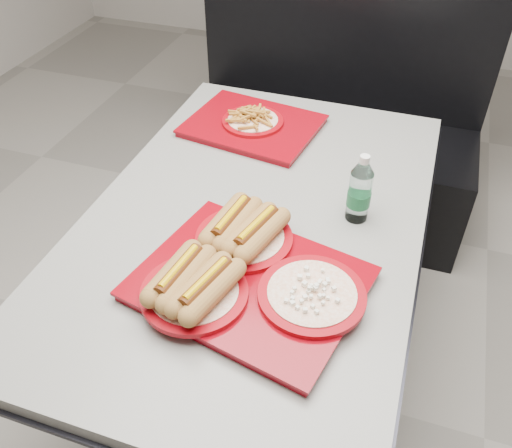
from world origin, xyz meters
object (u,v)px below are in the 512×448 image
(diner_table, at_px, (255,258))
(tray_near, at_px, (243,272))
(water_bottle, at_px, (360,192))
(booth_bench, at_px, (331,130))
(tray_far, at_px, (253,123))

(diner_table, height_order, tray_near, tray_near)
(diner_table, relative_size, tray_near, 2.45)
(diner_table, relative_size, water_bottle, 7.09)
(booth_bench, relative_size, tray_far, 2.89)
(tray_far, xyz_separation_m, water_bottle, (0.42, -0.35, 0.06))
(booth_bench, height_order, tray_far, booth_bench)
(tray_far, relative_size, water_bottle, 2.33)
(tray_far, bearing_deg, tray_near, -73.08)
(tray_near, height_order, water_bottle, water_bottle)
(diner_table, relative_size, tray_far, 3.04)
(diner_table, bearing_deg, tray_near, -77.76)
(tray_far, distance_m, water_bottle, 0.55)
(water_bottle, bearing_deg, tray_near, -122.39)
(diner_table, bearing_deg, tray_far, 109.59)
(tray_near, bearing_deg, tray_far, 106.92)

